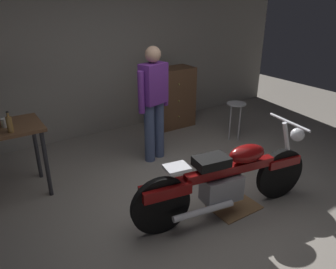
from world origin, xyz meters
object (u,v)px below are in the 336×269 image
Objects in this scene: motorcycle at (227,178)px; mug_white_ceramic at (5,123)px; shop_stool at (236,111)px; wooden_dresser at (172,98)px; bottle at (10,124)px; person_standing at (154,100)px.

motorcycle is 18.83× the size of mug_white_ceramic.
shop_stool is 0.58× the size of wooden_dresser.
shop_stool is at bearing 52.48° from motorcycle.
wooden_dresser is at bearing 117.30° from shop_stool.
shop_stool is at bearing -62.70° from wooden_dresser.
shop_stool is 1.23m from wooden_dresser.
motorcycle is 3.40× the size of shop_stool.
shop_stool is (1.56, 1.49, 0.05)m from motorcycle.
motorcycle is 2.45m from bottle.
mug_white_ceramic is at bearing 176.54° from shop_stool.
motorcycle is 9.02× the size of bottle.
bottle is (0.02, -0.21, 0.05)m from mug_white_ceramic.
person_standing is at bearing -2.79° from mug_white_ceramic.
shop_stool is 3.48m from mug_white_ceramic.
motorcycle reaches higher than shop_stool.
motorcycle is 2.59m from mug_white_ceramic.
person_standing is 1.90m from bottle.
motorcycle is at bearing -111.06° from wooden_dresser.
motorcycle is at bearing -38.52° from bottle.
wooden_dresser is 4.56× the size of bottle.
wooden_dresser reaches higher than mug_white_ceramic.
person_standing is at bearing 97.78° from motorcycle.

